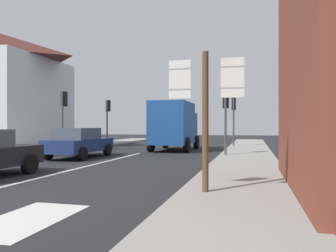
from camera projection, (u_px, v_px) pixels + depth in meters
The scene contains 11 objects.
ground_plane at pixel (127, 157), 16.82m from camera, with size 80.00×80.00×0.00m, color #232326.
sidewalk_right at pixel (245, 163), 13.40m from camera, with size 2.65×44.00×0.14m, color gray.
lane_centre_stripe at pixel (89, 166), 12.94m from camera, with size 0.16×12.00×0.01m, color silver.
lane_turn_arrow at pixel (27, 219), 5.53m from camera, with size 1.20×2.20×0.01m, color silver.
sedan_far at pixel (79, 142), 16.25m from camera, with size 2.00×4.21×1.47m.
delivery_truck at pixel (174, 125), 21.01m from camera, with size 2.50×5.01×3.05m.
route_sign_post at pixel (205, 111), 7.20m from camera, with size 1.66×0.14×3.20m.
traffic_light_near_right at pixel (226, 108), 16.58m from camera, with size 0.30×0.49×3.37m.
traffic_light_far_left at pixel (108, 112), 26.23m from camera, with size 0.30×0.49×3.62m.
traffic_light_far_right at pixel (234, 111), 23.74m from camera, with size 0.30×0.49×3.61m.
traffic_light_near_left at pixel (64, 107), 20.08m from camera, with size 0.30×0.49×3.67m.
Camera 1 is at (6.23, -5.77, 1.58)m, focal length 35.20 mm.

